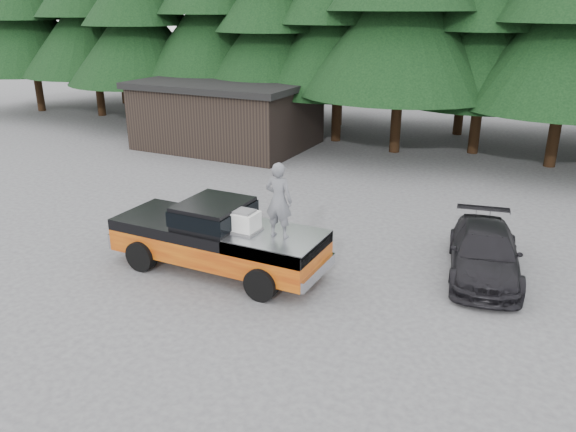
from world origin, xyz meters
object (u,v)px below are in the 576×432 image
at_px(pickup_truck, 218,247).
at_px(man_on_bed, 279,200).
at_px(parked_car, 484,253).
at_px(utility_building, 228,113).
at_px(air_compressor, 243,222).

distance_m(pickup_truck, man_on_bed, 2.47).
distance_m(parked_car, utility_building, 16.99).
distance_m(pickup_truck, parked_car, 7.07).
bearing_deg(parked_car, man_on_bed, -158.34).
bearing_deg(air_compressor, parked_car, 29.56).
distance_m(pickup_truck, utility_building, 14.60).
bearing_deg(parked_car, air_compressor, -162.36).
bearing_deg(pickup_truck, utility_building, 121.14).
xyz_separation_m(air_compressor, parked_car, (5.57, 3.03, -0.95)).
bearing_deg(utility_building, air_compressor, -56.26).
bearing_deg(air_compressor, utility_building, 124.77).
height_order(air_compressor, man_on_bed, man_on_bed).
relative_size(parked_car, utility_building, 0.52).
bearing_deg(man_on_bed, utility_building, -54.07).
bearing_deg(man_on_bed, air_compressor, 4.58).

